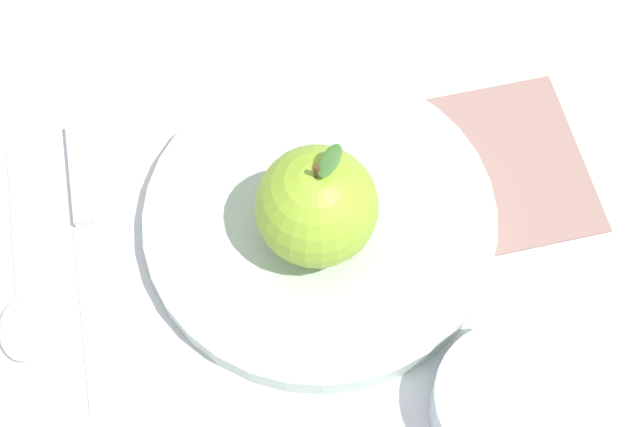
% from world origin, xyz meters
% --- Properties ---
extents(ground_plane, '(2.40, 2.40, 0.00)m').
position_xyz_m(ground_plane, '(0.00, 0.00, 0.00)').
color(ground_plane, silver).
extents(dinner_plate, '(0.25, 0.25, 0.02)m').
position_xyz_m(dinner_plate, '(0.04, -0.01, 0.01)').
color(dinner_plate, '#B2C6B2').
rests_on(dinner_plate, ground_plane).
extents(apple, '(0.08, 0.08, 0.10)m').
position_xyz_m(apple, '(0.03, -0.02, 0.06)').
color(apple, '#8CB22D').
rests_on(apple, dinner_plate).
extents(side_bowl, '(0.10, 0.10, 0.04)m').
position_xyz_m(side_bowl, '(0.06, -0.19, 0.02)').
color(side_bowl, silver).
rests_on(side_bowl, ground_plane).
extents(knife, '(0.11, 0.21, 0.01)m').
position_xyz_m(knife, '(-0.10, 0.08, 0.00)').
color(knife, silver).
rests_on(knife, ground_plane).
extents(spoon, '(0.09, 0.17, 0.01)m').
position_xyz_m(spoon, '(-0.17, 0.06, 0.01)').
color(spoon, silver).
rests_on(spoon, ground_plane).
extents(linen_napkin, '(0.15, 0.17, 0.00)m').
position_xyz_m(linen_napkin, '(0.19, -0.05, 0.00)').
color(linen_napkin, gray).
rests_on(linen_napkin, ground_plane).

